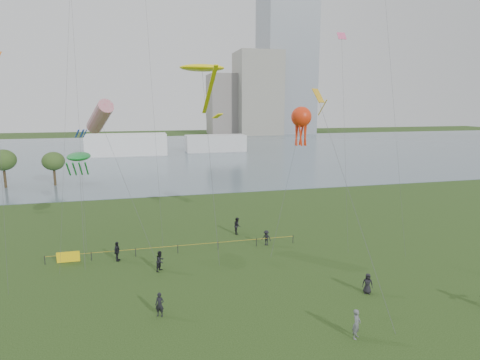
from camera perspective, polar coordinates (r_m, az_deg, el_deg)
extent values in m
plane|color=#1C3310|center=(27.92, 5.26, -20.29)|extent=(400.00, 400.00, 0.00)
cube|color=slate|center=(123.63, -10.08, 3.96)|extent=(400.00, 120.00, 0.08)
cube|color=gray|center=(208.05, 6.71, 23.40)|extent=(24.00, 24.00, 120.00)
cube|color=gray|center=(192.33, 2.50, 12.17)|extent=(20.00, 20.00, 38.00)
cube|color=slate|center=(194.69, -2.05, 10.69)|extent=(16.00, 18.00, 28.00)
cube|color=white|center=(118.15, -15.79, 4.87)|extent=(22.00, 8.00, 6.00)
cube|color=silver|center=(123.10, -3.51, 5.24)|extent=(18.00, 7.00, 5.00)
cylinder|color=#342817|center=(78.61, -24.84, 0.25)|extent=(0.44, 0.44, 2.71)
ellipsoid|color=#395621|center=(78.16, -25.02, 2.45)|extent=(3.86, 3.86, 3.26)
cylinder|color=#342817|center=(80.38, -30.42, 0.08)|extent=(0.44, 0.44, 3.01)
ellipsoid|color=#395621|center=(79.90, -30.65, 2.46)|extent=(4.29, 4.29, 3.62)
cylinder|color=black|center=(41.09, -26.02, -10.21)|extent=(0.07, 0.07, 0.85)
cylinder|color=black|center=(40.40, -20.38, -10.13)|extent=(0.07, 0.07, 0.85)
cylinder|color=black|center=(40.11, -14.62, -9.94)|extent=(0.07, 0.07, 0.85)
cylinder|color=black|center=(40.21, -8.83, -9.66)|extent=(0.07, 0.07, 0.85)
cylinder|color=black|center=(40.70, -3.15, -9.28)|extent=(0.07, 0.07, 0.85)
cylinder|color=black|center=(41.58, 2.34, -8.83)|extent=(0.07, 0.07, 0.85)
cylinder|color=black|center=(42.81, 7.54, -8.33)|extent=(0.07, 0.07, 0.85)
cylinder|color=gold|center=(40.10, -8.85, -9.23)|extent=(24.00, 0.03, 0.03)
cube|color=yellow|center=(40.66, -23.24, -10.02)|extent=(2.00, 0.04, 1.00)
imported|color=#595C60|center=(27.39, 16.24, -19.05)|extent=(0.82, 0.80, 1.90)
imported|color=black|center=(36.30, -11.27, -11.23)|extent=(1.08, 1.12, 1.81)
imported|color=black|center=(41.80, 3.76, -8.20)|extent=(1.15, 1.14, 1.59)
imported|color=black|center=(39.38, -17.08, -9.69)|extent=(0.78, 1.18, 1.86)
imported|color=black|center=(33.28, 17.68, -13.84)|extent=(0.93, 0.82, 1.60)
imported|color=black|center=(29.26, -11.36, -16.99)|extent=(0.73, 0.62, 1.70)
imported|color=black|center=(45.20, -0.38, -6.51)|extent=(0.87, 1.03, 1.88)
cylinder|color=#3F3F42|center=(38.26, -4.24, 2.60)|extent=(0.20, 7.23, 17.91)
ellipsoid|color=yellow|center=(41.57, -5.41, 15.60)|extent=(4.51, 2.82, 0.70)
cube|color=yellow|center=(37.29, -4.36, 12.48)|extent=(0.36, 6.98, 4.09)
cube|color=yellow|center=(33.55, -3.21, 9.09)|extent=(0.95, 0.95, 0.42)
cylinder|color=#3F3F42|center=(40.97, -15.85, -0.67)|extent=(4.84, 7.20, 13.09)
cylinder|color=red|center=(43.96, -19.31, 8.49)|extent=(3.42, 4.92, 3.62)
cylinder|color=#1A38BB|center=(43.00, -21.19, 6.19)|extent=(0.60, 1.13, 0.88)
cylinder|color=#1A38BB|center=(43.41, -21.49, 6.21)|extent=(0.60, 1.13, 0.88)
cylinder|color=#1A38BB|center=(43.33, -22.11, 6.16)|extent=(0.60, 1.13, 0.88)
cylinder|color=#1A38BB|center=(42.86, -22.19, 6.11)|extent=(0.60, 1.13, 0.88)
cylinder|color=#1A38BB|center=(42.66, -21.62, 6.13)|extent=(0.60, 1.13, 0.88)
cylinder|color=#3F3F42|center=(40.61, -21.57, -3.91)|extent=(0.80, 6.68, 9.24)
ellipsoid|color=#188731|center=(43.08, -21.94, 3.13)|extent=(2.23, 4.02, 0.78)
cylinder|color=#188731|center=(41.77, -23.22, 1.43)|extent=(0.16, 1.79, 1.54)
cylinder|color=#188731|center=(41.68, -22.48, 1.47)|extent=(0.16, 1.79, 1.54)
cylinder|color=#188731|center=(41.60, -21.73, 1.50)|extent=(0.16, 1.79, 1.54)
cylinder|color=#188731|center=(41.53, -20.98, 1.54)|extent=(0.16, 1.79, 1.54)
cylinder|color=#3F3F42|center=(39.45, 6.61, -0.74)|extent=(4.28, 3.71, 13.10)
sphere|color=red|center=(41.18, 8.71, 8.87)|extent=(2.05, 2.05, 2.05)
cylinder|color=red|center=(41.45, 9.29, 6.65)|extent=(0.18, 0.54, 2.60)
cylinder|color=red|center=(41.75, 8.74, 6.69)|extent=(0.49, 0.36, 2.61)
cylinder|color=red|center=(41.56, 8.10, 6.69)|extent=(0.49, 0.36, 2.61)
cylinder|color=red|center=(41.07, 8.00, 6.65)|extent=(0.18, 0.54, 2.60)
cylinder|color=red|center=(40.76, 8.55, 6.60)|extent=(0.49, 0.36, 2.61)
cylinder|color=red|center=(40.96, 9.21, 6.60)|extent=(0.49, 0.36, 2.61)
cylinder|color=#3F3F42|center=(30.93, 15.56, -2.42)|extent=(0.35, 12.16, 15.08)
cube|color=#EBA914|center=(35.49, 11.07, 11.70)|extent=(1.46, 1.46, 1.19)
cylinder|color=#EBA914|center=(34.67, 11.65, 10.05)|extent=(0.08, 1.58, 1.35)
cube|color=#E5598C|center=(45.36, 14.25, 19.25)|extent=(0.93, 0.60, 0.76)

